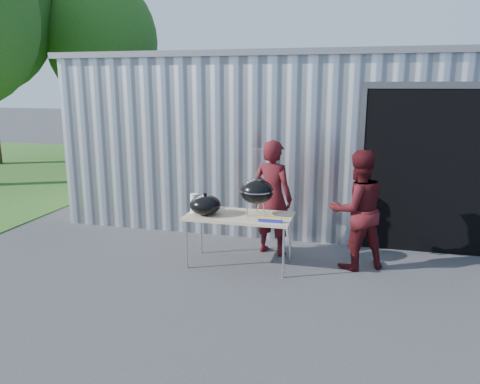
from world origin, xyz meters
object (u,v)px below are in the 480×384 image
(person_bystander, at_px, (357,210))
(person_cook, at_px, (273,198))
(folding_table, at_px, (239,218))
(kettle_grill, at_px, (257,187))

(person_bystander, bearing_deg, person_cook, -39.03)
(folding_table, distance_m, person_bystander, 1.66)
(folding_table, distance_m, kettle_grill, 0.51)
(folding_table, bearing_deg, person_cook, 58.54)
(folding_table, xyz_separation_m, person_bystander, (1.62, 0.33, 0.14))
(folding_table, bearing_deg, kettle_grill, 12.05)
(person_cook, distance_m, person_bystander, 1.28)
(folding_table, distance_m, person_cook, 0.72)
(person_cook, relative_size, person_bystander, 1.04)
(person_cook, bearing_deg, kettle_grill, 95.59)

